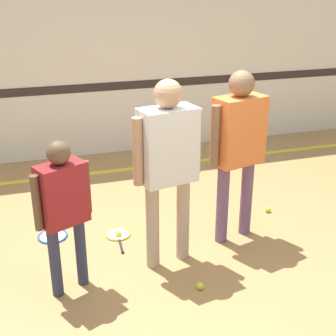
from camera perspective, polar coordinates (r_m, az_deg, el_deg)
The scene contains 11 objects.
ground_plane at distance 4.48m, azimuth 3.44°, elevation -11.88°, with size 16.00×16.00×0.00m, color #A87F4C.
wall_back at distance 6.95m, azimuth -6.14°, elevation 14.60°, with size 16.00×0.07×3.20m.
floor_stripe at distance 6.62m, azimuth -4.21°, elevation -0.04°, with size 14.40×0.10×0.01m.
person_instructor at distance 4.06m, azimuth 0.00°, elevation 1.56°, with size 0.65×0.36×1.74m.
person_student_left at distance 3.86m, azimuth -12.67°, elevation -4.07°, with size 0.48×0.34×1.35m.
person_student_right at distance 4.54m, azimuth 8.56°, elevation 3.48°, with size 0.64×0.38×1.73m.
racket_spare_on_floor at distance 4.96m, azimuth -6.10°, elevation -8.15°, with size 0.29×0.52×0.03m.
racket_second_spare at distance 5.08m, azimuth -13.76°, elevation -7.96°, with size 0.46×0.50×0.03m.
tennis_ball_near_instructor at distance 4.18m, azimuth 3.93°, elevation -14.15°, with size 0.07×0.07×0.07m, color #CCE038.
tennis_ball_by_spare_racket at distance 4.94m, azimuth -6.08°, elevation -7.99°, with size 0.07×0.07×0.07m, color #CCE038.
tennis_ball_stray_left at distance 5.52m, azimuth 12.11°, elevation -4.96°, with size 0.07×0.07×0.07m, color #CCE038.
Camera 1 is at (-1.35, -3.45, 2.52)m, focal length 50.00 mm.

